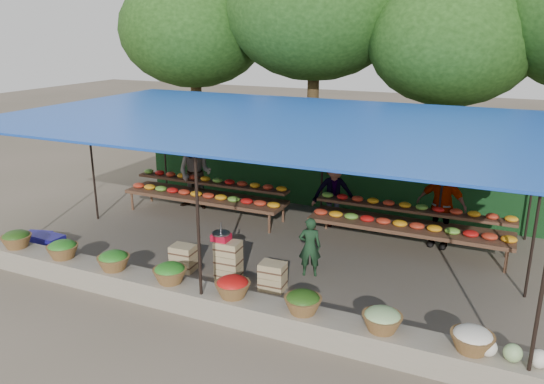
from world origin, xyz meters
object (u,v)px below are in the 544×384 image
at_px(vendor_seated, 310,247).
at_px(blue_crate_front, 50,243).
at_px(weighing_scale, 221,236).
at_px(crate_counter, 227,264).
at_px(blue_crate_back, 38,240).

bearing_deg(vendor_seated, blue_crate_front, -7.49).
xyz_separation_m(weighing_scale, vendor_seated, (1.44, 0.81, -0.27)).
bearing_deg(blue_crate_front, vendor_seated, 15.40).
height_order(crate_counter, blue_crate_back, crate_counter).
xyz_separation_m(crate_counter, vendor_seated, (1.32, 0.81, 0.27)).
bearing_deg(crate_counter, vendor_seated, 31.59).
height_order(weighing_scale, blue_crate_front, weighing_scale).
distance_m(crate_counter, weighing_scale, 0.55).
bearing_deg(crate_counter, blue_crate_back, -175.29).
height_order(weighing_scale, blue_crate_back, weighing_scale).
height_order(weighing_scale, vendor_seated, vendor_seated).
distance_m(crate_counter, blue_crate_front, 4.09).
bearing_deg(weighing_scale, blue_crate_back, -175.17).
height_order(crate_counter, blue_crate_front, crate_counter).
xyz_separation_m(crate_counter, blue_crate_back, (-4.43, -0.36, -0.15)).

